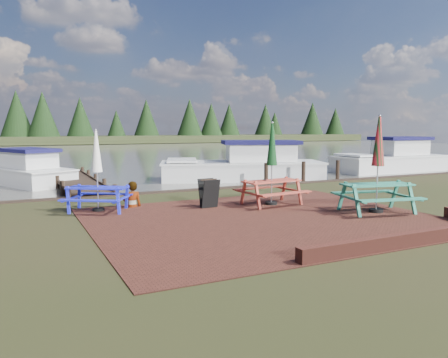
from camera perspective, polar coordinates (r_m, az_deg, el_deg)
ground at (r=10.92m, az=8.15°, el=-6.23°), size 120.00×120.00×0.00m
paving at (r=11.74m, az=5.40°, el=-5.23°), size 9.00×7.50×0.02m
brick_wall at (r=10.59m, az=25.46°, el=-6.39°), size 6.21×1.79×0.30m
water at (r=46.25m, az=-18.52°, el=3.33°), size 120.00×60.00×0.02m
far_treeline at (r=75.04m, az=-21.55°, el=6.87°), size 120.00×10.00×8.10m
picnic_table_teal at (r=13.20m, az=19.38°, el=-0.03°), size 2.33×2.17×2.77m
picnic_table_red at (r=13.79m, az=6.24°, el=0.32°), size 2.01×1.83×2.60m
picnic_table_blue at (r=13.20m, az=-16.19°, el=-0.53°), size 2.25×2.19×2.37m
chalkboard at (r=13.26m, az=-1.99°, el=-1.87°), size 0.57×0.56×0.88m
jetty at (r=20.36m, az=-18.76°, el=-0.20°), size 1.76×9.08×1.00m
boat_jetty at (r=22.59m, az=-24.78°, el=0.81°), size 4.63×6.71×1.85m
boat_near at (r=22.08m, az=2.81°, el=1.55°), size 8.55×5.46×2.19m
boat_far at (r=28.19m, az=21.03°, el=2.29°), size 7.37×2.66×2.30m
person at (r=13.59m, az=-11.97°, el=-0.35°), size 0.59×0.40×1.60m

